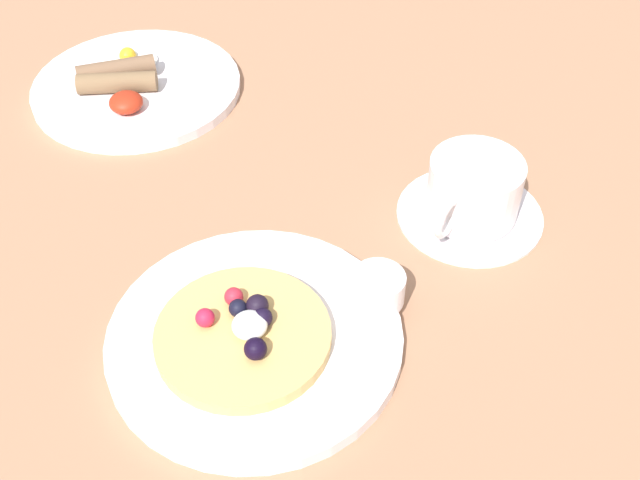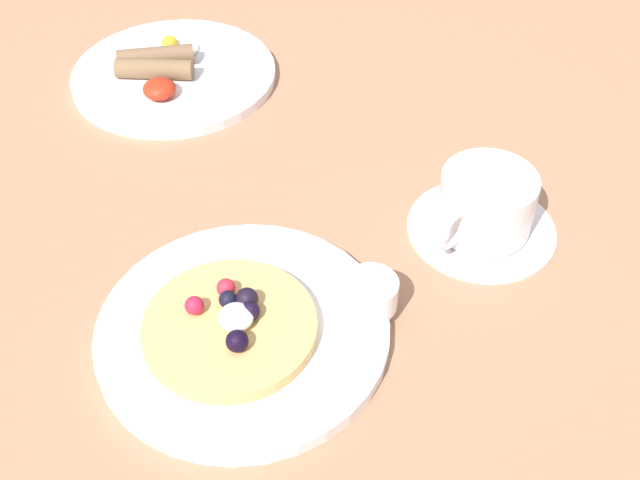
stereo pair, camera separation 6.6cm
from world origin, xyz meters
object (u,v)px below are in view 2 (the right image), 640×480
at_px(coffee_cup, 486,202).
at_px(pancake_plate, 245,332).
at_px(syrup_ramekin, 371,293).
at_px(coffee_saucer, 481,228).
at_px(breakfast_plate, 174,75).

bearing_deg(coffee_cup, pancake_plate, -127.14).
bearing_deg(syrup_ramekin, coffee_saucer, 65.41).
height_order(pancake_plate, breakfast_plate, pancake_plate).
bearing_deg(coffee_cup, coffee_saucer, 69.42).
height_order(breakfast_plate, coffee_saucer, breakfast_plate).
xyz_separation_m(pancake_plate, breakfast_plate, (-0.25, 0.32, -0.00)).
height_order(syrup_ramekin, breakfast_plate, syrup_ramekin).
relative_size(pancake_plate, coffee_saucer, 1.73).
distance_m(pancake_plate, breakfast_plate, 0.40).
xyz_separation_m(breakfast_plate, coffee_saucer, (0.40, -0.12, -0.00)).
height_order(breakfast_plate, coffee_cup, coffee_cup).
bearing_deg(breakfast_plate, coffee_cup, -16.57).
height_order(syrup_ramekin, coffee_saucer, syrup_ramekin).
xyz_separation_m(coffee_saucer, coffee_cup, (-0.00, -0.00, 0.03)).
relative_size(pancake_plate, syrup_ramekin, 5.35).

